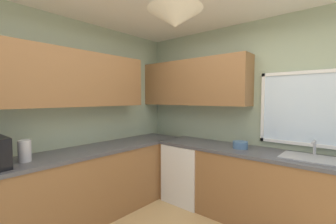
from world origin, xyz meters
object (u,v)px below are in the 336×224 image
object	(u,v)px
dishwasher	(189,172)
kettle	(25,151)
sink_assembly	(312,158)
bowl	(240,145)

from	to	relation	value
dishwasher	kettle	size ratio (longest dim) A/B	3.84
dishwasher	sink_assembly	world-z (taller)	sink_assembly
bowl	sink_assembly	bearing A→B (deg)	0.47
dishwasher	sink_assembly	size ratio (longest dim) A/B	1.44
dishwasher	bowl	bearing A→B (deg)	2.16
sink_assembly	bowl	xyz separation A→B (m)	(-0.79, -0.01, 0.03)
dishwasher	kettle	xyz separation A→B (m)	(-0.64, -2.00, 0.59)
sink_assembly	bowl	size ratio (longest dim) A/B	3.12
kettle	bowl	bearing A→B (deg)	54.76
kettle	bowl	world-z (taller)	kettle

